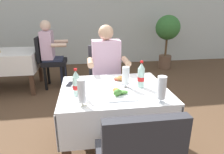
{
  "coord_description": "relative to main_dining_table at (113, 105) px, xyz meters",
  "views": [
    {
      "loc": [
        -0.27,
        -1.51,
        1.44
      ],
      "look_at": [
        -0.0,
        0.3,
        0.8
      ],
      "focal_mm": 31.31,
      "sensor_mm": 36.0,
      "label": 1
    }
  ],
  "objects": [
    {
      "name": "napkin_cutlery_set",
      "position": [
        -0.36,
        0.15,
        0.18
      ],
      "size": [
        0.2,
        0.2,
        0.01
      ],
      "color": "black",
      "rests_on": "main_dining_table"
    },
    {
      "name": "seated_diner_far",
      "position": [
        0.02,
        0.7,
        0.16
      ],
      "size": [
        0.5,
        0.46,
        1.26
      ],
      "color": "#282D42",
      "rests_on": "ground"
    },
    {
      "name": "cola_bottle_primary",
      "position": [
        0.26,
        -0.01,
        0.29
      ],
      "size": [
        0.07,
        0.07,
        0.26
      ],
      "color": "silver",
      "rests_on": "main_dining_table"
    },
    {
      "name": "background_patron",
      "position": [
        -0.86,
        2.01,
        0.16
      ],
      "size": [
        0.46,
        0.5,
        1.26
      ],
      "color": "#282D42",
      "rests_on": "ground"
    },
    {
      "name": "potted_plant_corner",
      "position": [
        1.78,
        2.9,
        0.36
      ],
      "size": [
        0.59,
        0.59,
        1.32
      ],
      "color": "brown",
      "rests_on": "ground"
    },
    {
      "name": "plate_far_diner",
      "position": [
        0.08,
        0.18,
        0.19
      ],
      "size": [
        0.22,
        0.22,
        0.06
      ],
      "color": "white",
      "rests_on": "main_dining_table"
    },
    {
      "name": "back_wall",
      "position": [
        0.0,
        3.68,
        1.01
      ],
      "size": [
        11.0,
        0.12,
        3.11
      ],
      "primitive_type": "cube",
      "color": "silver",
      "rests_on": "ground"
    },
    {
      "name": "plate_near_camera",
      "position": [
        0.03,
        -0.18,
        0.19
      ],
      "size": [
        0.25,
        0.25,
        0.07
      ],
      "color": "white",
      "rests_on": "main_dining_table"
    },
    {
      "name": "background_dining_table",
      "position": [
        -1.64,
        2.01,
        0.0
      ],
      "size": [
        1.04,
        0.86,
        0.72
      ],
      "color": "white",
      "rests_on": "ground"
    },
    {
      "name": "background_chair_right",
      "position": [
        -0.91,
        2.01,
        0.01
      ],
      "size": [
        0.5,
        0.44,
        0.97
      ],
      "color": "black",
      "rests_on": "ground"
    },
    {
      "name": "beer_glass_right",
      "position": [
        0.33,
        -0.35,
        0.29
      ],
      "size": [
        0.07,
        0.07,
        0.22
      ],
      "color": "white",
      "rests_on": "main_dining_table"
    },
    {
      "name": "beer_glass_left",
      "position": [
        -0.3,
        -0.32,
        0.29
      ],
      "size": [
        0.07,
        0.07,
        0.22
      ],
      "color": "white",
      "rests_on": "main_dining_table"
    },
    {
      "name": "cola_bottle_secondary",
      "position": [
        -0.34,
        -0.11,
        0.28
      ],
      "size": [
        0.06,
        0.06,
        0.25
      ],
      "color": "silver",
      "rests_on": "main_dining_table"
    },
    {
      "name": "main_dining_table",
      "position": [
        0.0,
        0.0,
        0.0
      ],
      "size": [
        1.01,
        0.83,
        0.72
      ],
      "color": "white",
      "rests_on": "ground"
    },
    {
      "name": "chair_far_diner_seat",
      "position": [
        -0.0,
        0.81,
        0.01
      ],
      "size": [
        0.44,
        0.5,
        0.97
      ],
      "color": "#2D2D33",
      "rests_on": "ground"
    },
    {
      "name": "beer_glass_middle",
      "position": [
        0.12,
        0.01,
        0.28
      ],
      "size": [
        0.07,
        0.07,
        0.21
      ],
      "color": "white",
      "rests_on": "main_dining_table"
    }
  ]
}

